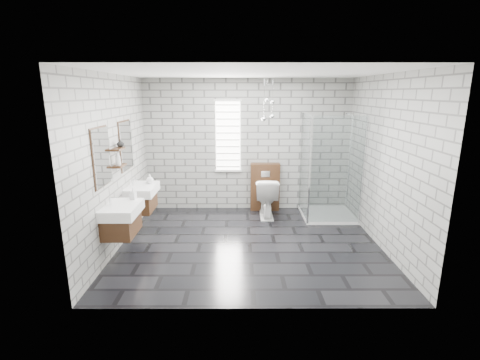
{
  "coord_description": "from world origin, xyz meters",
  "views": [
    {
      "loc": [
        -0.17,
        -5.32,
        2.42
      ],
      "look_at": [
        -0.16,
        0.35,
        0.99
      ],
      "focal_mm": 26.0,
      "sensor_mm": 36.0,
      "label": 1
    }
  ],
  "objects_px": {
    "cistern_panel": "(265,187)",
    "toilet": "(266,197)",
    "vanity_left": "(119,211)",
    "shower_enclosure": "(325,194)",
    "vanity_right": "(140,191)"
  },
  "relations": [
    {
      "from": "vanity_left",
      "to": "vanity_right",
      "type": "distance_m",
      "value": 1.07
    },
    {
      "from": "vanity_left",
      "to": "toilet",
      "type": "distance_m",
      "value": 2.96
    },
    {
      "from": "vanity_left",
      "to": "cistern_panel",
      "type": "relative_size",
      "value": 1.57
    },
    {
      "from": "vanity_right",
      "to": "shower_enclosure",
      "type": "distance_m",
      "value": 3.48
    },
    {
      "from": "vanity_left",
      "to": "cistern_panel",
      "type": "bearing_deg",
      "value": 44.85
    },
    {
      "from": "vanity_right",
      "to": "shower_enclosure",
      "type": "height_order",
      "value": "shower_enclosure"
    },
    {
      "from": "cistern_panel",
      "to": "toilet",
      "type": "bearing_deg",
      "value": -90.0
    },
    {
      "from": "vanity_right",
      "to": "toilet",
      "type": "xyz_separation_m",
      "value": [
        2.28,
        0.79,
        -0.36
      ]
    },
    {
      "from": "vanity_right",
      "to": "toilet",
      "type": "height_order",
      "value": "vanity_right"
    },
    {
      "from": "cistern_panel",
      "to": "shower_enclosure",
      "type": "distance_m",
      "value": 1.25
    },
    {
      "from": "vanity_right",
      "to": "cistern_panel",
      "type": "bearing_deg",
      "value": 27.66
    },
    {
      "from": "vanity_left",
      "to": "cistern_panel",
      "type": "distance_m",
      "value": 3.22
    },
    {
      "from": "cistern_panel",
      "to": "shower_enclosure",
      "type": "xyz_separation_m",
      "value": [
        1.13,
        -0.52,
        0.0
      ]
    },
    {
      "from": "cistern_panel",
      "to": "toilet",
      "type": "distance_m",
      "value": 0.41
    },
    {
      "from": "vanity_right",
      "to": "cistern_panel",
      "type": "height_order",
      "value": "vanity_right"
    }
  ]
}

